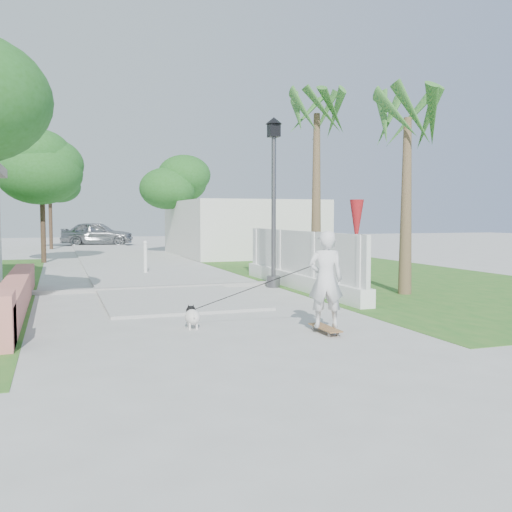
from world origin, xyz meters
name	(u,v)px	position (x,y,z in m)	size (l,w,h in m)	color
ground	(227,336)	(0.00, 0.00, 0.00)	(90.00, 90.00, 0.00)	#B7B7B2
path_strip	(111,254)	(0.00, 20.00, 0.03)	(3.20, 36.00, 0.06)	#B7B7B2
curb	(161,288)	(0.00, 6.00, 0.05)	(6.50, 0.25, 0.10)	#999993
grass_right	(362,273)	(7.00, 8.00, 0.01)	(8.00, 20.00, 0.01)	#276720
pink_wall	(14,296)	(-3.30, 3.55, 0.31)	(0.45, 8.20, 0.80)	#CB7568
lattice_fence	(298,268)	(3.40, 5.00, 0.54)	(0.35, 7.00, 1.50)	white
building_right	(241,228)	(6.00, 18.00, 1.30)	(6.00, 8.00, 2.60)	silver
street_lamp	(274,195)	(2.90, 5.50, 2.43)	(0.44, 0.44, 4.44)	#59595E
bollard	(145,256)	(0.20, 10.00, 0.58)	(0.14, 0.14, 1.09)	white
patio_umbrella	(357,224)	(4.80, 4.50, 1.69)	(0.36, 0.36, 2.30)	#59595E
tree_path_left	(42,167)	(-2.98, 15.98, 3.82)	(3.40, 3.40, 5.23)	#4C3826
tree_path_right	(176,184)	(3.22, 19.98, 3.49)	(3.00, 3.00, 4.79)	#4C3826
tree_path_far	(50,182)	(-2.78, 25.98, 3.82)	(3.20, 3.20, 5.17)	#4C3826
palm_far	(317,125)	(4.60, 6.50, 4.48)	(1.80, 1.80, 5.30)	brown
palm_near	(408,128)	(5.40, 3.20, 3.95)	(1.80, 1.80, 4.70)	brown
skateboarder	(261,288)	(0.66, 0.24, 0.71)	(2.26, 1.66, 1.64)	olive
dog	(192,316)	(-0.37, 0.78, 0.21)	(0.28, 0.56, 0.38)	white
parked_car	(97,233)	(-0.01, 29.62, 0.77)	(1.81, 4.50, 1.53)	#A0A4A7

